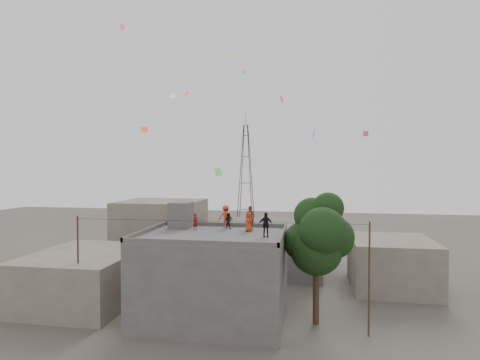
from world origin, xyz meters
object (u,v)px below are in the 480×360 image
Objects in this scene: transmission_tower at (246,177)px; tree at (319,236)px; person_red_adult at (250,218)px; stair_head_box at (181,215)px; person_dark_adult at (266,225)px.

tree is at bearing -73.91° from transmission_tower.
person_red_adult is (-5.07, 1.94, 0.91)m from tree.
stair_head_box reaches higher than person_dark_adult.
person_dark_adult is at bearing -79.10° from transmission_tower.
person_red_adult is 3.28m from person_dark_adult.
stair_head_box is 1.20× the size of person_dark_adult.
stair_head_box reaches higher than person_red_adult.
transmission_tower reaches higher than stair_head_box.
person_red_adult reaches higher than person_dark_adult.
stair_head_box is 10.80m from tree.
transmission_tower is at bearing 91.23° from stair_head_box.
stair_head_box is 1.10× the size of person_red_adult.
person_dark_adult is (6.98, -2.99, -0.16)m from stair_head_box.
person_dark_adult is at bearing -23.21° from stair_head_box.
person_red_adult is (5.50, -0.07, -0.09)m from stair_head_box.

